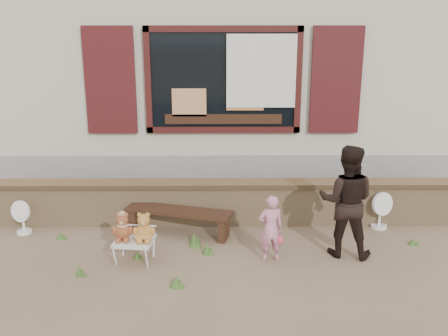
{
  "coord_description": "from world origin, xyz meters",
  "views": [
    {
      "loc": [
        -0.06,
        -6.44,
        3.13
      ],
      "look_at": [
        0.0,
        0.6,
        1.0
      ],
      "focal_mm": 42.0,
      "sensor_mm": 36.0,
      "label": 1
    }
  ],
  "objects_px": {
    "bench": "(179,216)",
    "teddy_bear_left": "(123,226)",
    "child": "(271,228)",
    "adult": "(346,201)",
    "teddy_bear_right": "(144,226)",
    "folding_chair": "(134,242)"
  },
  "relations": [
    {
      "from": "teddy_bear_right",
      "to": "teddy_bear_left",
      "type": "bearing_deg",
      "value": -180.0
    },
    {
      "from": "teddy_bear_right",
      "to": "adult",
      "type": "xyz_separation_m",
      "value": [
        2.61,
        0.2,
        0.26
      ]
    },
    {
      "from": "teddy_bear_left",
      "to": "teddy_bear_right",
      "type": "xyz_separation_m",
      "value": [
        0.28,
        -0.04,
        0.01
      ]
    },
    {
      "from": "child",
      "to": "bench",
      "type": "bearing_deg",
      "value": -41.75
    },
    {
      "from": "teddy_bear_right",
      "to": "child",
      "type": "height_order",
      "value": "child"
    },
    {
      "from": "adult",
      "to": "teddy_bear_right",
      "type": "bearing_deg",
      "value": 20.05
    },
    {
      "from": "bench",
      "to": "adult",
      "type": "xyz_separation_m",
      "value": [
        2.23,
        -0.65,
        0.46
      ]
    },
    {
      "from": "bench",
      "to": "teddy_bear_left",
      "type": "bearing_deg",
      "value": -112.93
    },
    {
      "from": "bench",
      "to": "teddy_bear_right",
      "type": "height_order",
      "value": "teddy_bear_right"
    },
    {
      "from": "teddy_bear_left",
      "to": "child",
      "type": "xyz_separation_m",
      "value": [
        1.89,
        -0.01,
        -0.04
      ]
    },
    {
      "from": "folding_chair",
      "to": "child",
      "type": "relative_size",
      "value": 0.6
    },
    {
      "from": "teddy_bear_left",
      "to": "adult",
      "type": "distance_m",
      "value": 2.9
    },
    {
      "from": "folding_chair",
      "to": "adult",
      "type": "height_order",
      "value": "adult"
    },
    {
      "from": "child",
      "to": "adult",
      "type": "xyz_separation_m",
      "value": [
        0.99,
        0.17,
        0.3
      ]
    },
    {
      "from": "adult",
      "to": "folding_chair",
      "type": "bearing_deg",
      "value": 19.45
    },
    {
      "from": "child",
      "to": "adult",
      "type": "bearing_deg",
      "value": -178.44
    },
    {
      "from": "bench",
      "to": "adult",
      "type": "bearing_deg",
      "value": -0.25
    },
    {
      "from": "bench",
      "to": "child",
      "type": "height_order",
      "value": "child"
    },
    {
      "from": "teddy_bear_right",
      "to": "child",
      "type": "relative_size",
      "value": 0.43
    },
    {
      "from": "child",
      "to": "teddy_bear_right",
      "type": "bearing_deg",
      "value": -7.24
    },
    {
      "from": "teddy_bear_right",
      "to": "child",
      "type": "distance_m",
      "value": 1.62
    },
    {
      "from": "child",
      "to": "folding_chair",
      "type": "bearing_deg",
      "value": -7.92
    }
  ]
}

